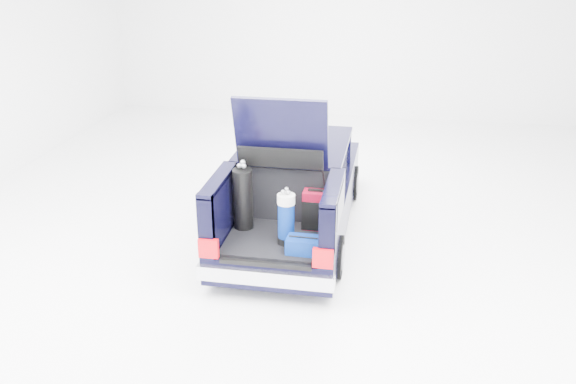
% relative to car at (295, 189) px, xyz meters
% --- Properties ---
extents(ground, '(14.00, 14.00, 0.00)m').
position_rel_car_xyz_m(ground, '(0.00, -0.11, -0.67)').
color(ground, white).
rests_on(ground, ground).
extents(car, '(1.87, 4.65, 2.47)m').
position_rel_car_xyz_m(car, '(0.00, 0.00, 0.00)').
color(car, black).
rests_on(car, ground).
extents(red_suitcase, '(0.37, 0.23, 0.59)m').
position_rel_car_xyz_m(red_suitcase, '(0.50, -1.19, 0.21)').
color(red_suitcase, maroon).
rests_on(red_suitcase, car).
extents(black_golf_bag, '(0.34, 0.37, 0.99)m').
position_rel_car_xyz_m(black_golf_bag, '(-0.50, -1.35, 0.37)').
color(black_golf_bag, black).
rests_on(black_golf_bag, car).
extents(blue_golf_bag, '(0.31, 0.31, 0.80)m').
position_rel_car_xyz_m(blue_golf_bag, '(0.17, -1.71, 0.29)').
color(blue_golf_bag, black).
rests_on(blue_golf_bag, car).
extents(blue_duffel, '(0.44, 0.30, 0.23)m').
position_rel_car_xyz_m(blue_duffel, '(0.44, -1.93, 0.03)').
color(blue_duffel, navy).
rests_on(blue_duffel, car).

